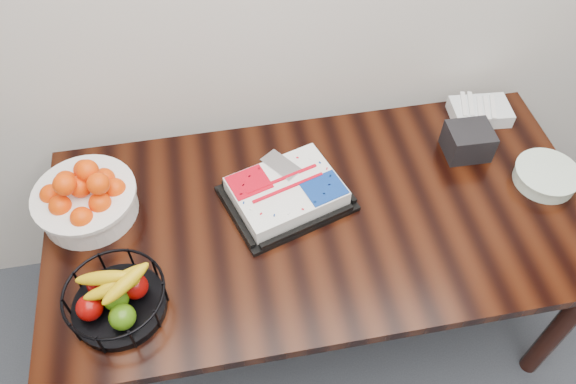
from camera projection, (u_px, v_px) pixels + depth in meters
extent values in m
cube|color=black|center=(322.00, 218.00, 1.87)|extent=(1.80, 0.90, 0.04)
cylinder|color=black|center=(103.00, 230.00, 2.30)|extent=(0.07, 0.07, 0.71)
cylinder|color=black|center=(561.00, 327.00, 2.03)|extent=(0.07, 0.07, 0.71)
cylinder|color=black|center=(480.00, 174.00, 2.48)|extent=(0.07, 0.07, 0.71)
cube|color=black|center=(286.00, 198.00, 1.88)|extent=(0.47, 0.41, 0.02)
cube|color=white|center=(286.00, 191.00, 1.85)|extent=(0.40, 0.35, 0.06)
cube|color=red|center=(252.00, 174.00, 1.86)|extent=(0.16, 0.14, 0.00)
cube|color=navy|center=(322.00, 197.00, 1.80)|extent=(0.16, 0.14, 0.00)
cube|color=silver|center=(289.00, 165.00, 1.89)|extent=(0.14, 0.15, 0.00)
cylinder|color=white|center=(88.00, 203.00, 1.82)|extent=(0.31, 0.31, 0.10)
cylinder|color=white|center=(84.00, 194.00, 1.79)|extent=(0.33, 0.33, 0.01)
cylinder|color=black|center=(120.00, 306.00, 1.63)|extent=(0.27, 0.27, 0.03)
torus|color=black|center=(113.00, 292.00, 1.57)|extent=(0.29, 0.29, 0.01)
cylinder|color=white|center=(545.00, 177.00, 1.93)|extent=(0.21, 0.21, 0.05)
cylinder|color=white|center=(548.00, 172.00, 1.90)|extent=(0.22, 0.22, 0.01)
cube|color=silver|center=(480.00, 112.00, 2.12)|extent=(0.23, 0.16, 0.05)
cube|color=black|center=(468.00, 141.00, 1.99)|extent=(0.16, 0.14, 0.11)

